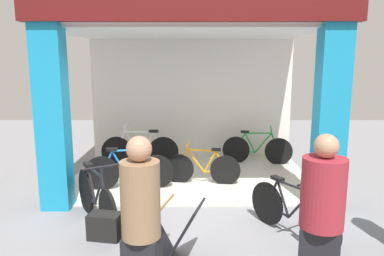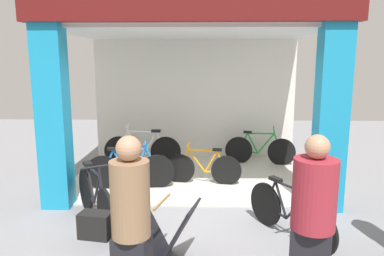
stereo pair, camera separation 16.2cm
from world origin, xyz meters
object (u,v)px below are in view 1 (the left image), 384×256
(bicycle_inside_3, at_px, (129,171))
(sandwich_board_sign, at_px, (168,231))
(bicycle_parked_0, at_px, (292,213))
(bicycle_inside_2, at_px, (257,149))
(pedestrian_0, at_px, (140,234))
(bicycle_parked_1, at_px, (96,199))
(bicycle_inside_1, at_px, (203,168))
(pedestrian_2, at_px, (321,228))
(bicycle_inside_0, at_px, (141,150))

(bicycle_inside_3, bearing_deg, sandwich_board_sign, -70.39)
(sandwich_board_sign, bearing_deg, bicycle_inside_3, 109.61)
(bicycle_inside_3, bearing_deg, bicycle_parked_0, -36.51)
(bicycle_inside_2, xyz_separation_m, pedestrian_0, (-1.92, -5.19, 0.55))
(bicycle_inside_3, distance_m, bicycle_parked_1, 1.43)
(sandwich_board_sign, bearing_deg, bicycle_inside_1, 79.85)
(bicycle_parked_1, distance_m, pedestrian_2, 3.23)
(bicycle_inside_0, distance_m, bicycle_parked_0, 4.10)
(pedestrian_2, bearing_deg, bicycle_inside_1, 103.88)
(bicycle_inside_1, height_order, pedestrian_2, pedestrian_2)
(bicycle_inside_2, xyz_separation_m, pedestrian_2, (-0.37, -5.09, 0.56))
(bicycle_inside_2, relative_size, bicycle_parked_1, 1.05)
(pedestrian_0, distance_m, pedestrian_2, 1.56)
(pedestrian_0, relative_size, pedestrian_2, 1.00)
(bicycle_inside_2, bearing_deg, bicycle_parked_0, -92.70)
(sandwich_board_sign, xyz_separation_m, pedestrian_0, (-0.15, -1.11, 0.52))
(bicycle_inside_3, xyz_separation_m, pedestrian_2, (2.26, -3.41, 0.55))
(bicycle_parked_1, height_order, pedestrian_2, pedestrian_2)
(bicycle_parked_0, bearing_deg, bicycle_inside_1, 117.86)
(sandwich_board_sign, bearing_deg, bicycle_inside_0, 102.47)
(bicycle_inside_1, xyz_separation_m, bicycle_parked_1, (-1.57, -1.71, 0.06))
(bicycle_inside_1, relative_size, bicycle_parked_0, 1.06)
(sandwich_board_sign, distance_m, pedestrian_2, 1.80)
(bicycle_inside_3, relative_size, bicycle_parked_1, 1.09)
(sandwich_board_sign, distance_m, pedestrian_0, 1.23)
(bicycle_inside_0, bearing_deg, bicycle_inside_1, -41.23)
(bicycle_inside_1, distance_m, pedestrian_0, 3.90)
(bicycle_parked_0, distance_m, bicycle_parked_1, 2.72)
(bicycle_parked_1, xyz_separation_m, pedestrian_0, (0.93, -2.10, 0.52))
(bicycle_inside_1, bearing_deg, bicycle_parked_1, -132.60)
(bicycle_inside_3, relative_size, pedestrian_2, 0.93)
(bicycle_inside_0, relative_size, sandwich_board_sign, 1.88)
(bicycle_inside_2, bearing_deg, bicycle_inside_3, -147.36)
(bicycle_inside_3, height_order, pedestrian_2, pedestrian_2)
(bicycle_inside_1, xyz_separation_m, pedestrian_0, (-0.64, -3.81, 0.57))
(bicycle_inside_1, height_order, bicycle_parked_0, bicycle_parked_0)
(bicycle_inside_0, distance_m, sandwich_board_sign, 3.97)
(bicycle_inside_2, distance_m, bicycle_parked_0, 3.50)
(bicycle_inside_0, bearing_deg, pedestrian_0, -81.96)
(pedestrian_2, bearing_deg, bicycle_inside_2, 85.89)
(bicycle_parked_1, bearing_deg, bicycle_inside_2, 47.33)
(bicycle_inside_2, relative_size, pedestrian_0, 0.90)
(bicycle_inside_0, height_order, bicycle_inside_2, bicycle_inside_0)
(bicycle_parked_0, relative_size, sandwich_board_sign, 1.51)
(bicycle_inside_0, height_order, bicycle_inside_3, bicycle_inside_0)
(bicycle_parked_0, xyz_separation_m, bicycle_parked_1, (-2.69, 0.40, 0.03))
(bicycle_inside_1, distance_m, pedestrian_2, 3.86)
(bicycle_inside_3, relative_size, bicycle_parked_0, 1.18)
(bicycle_inside_3, distance_m, sandwich_board_sign, 2.56)
(bicycle_inside_2, relative_size, bicycle_inside_3, 0.97)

